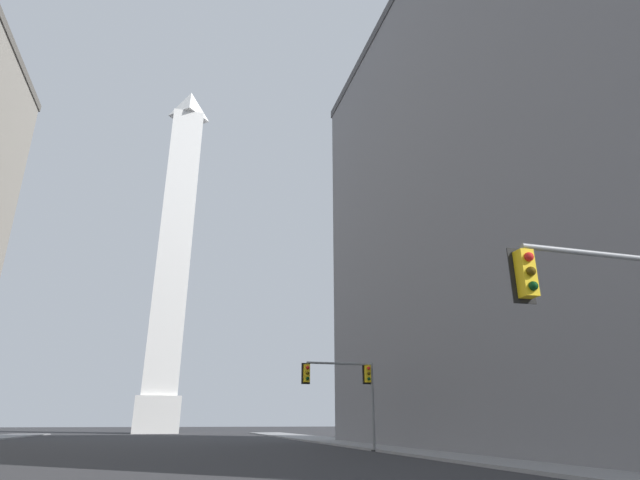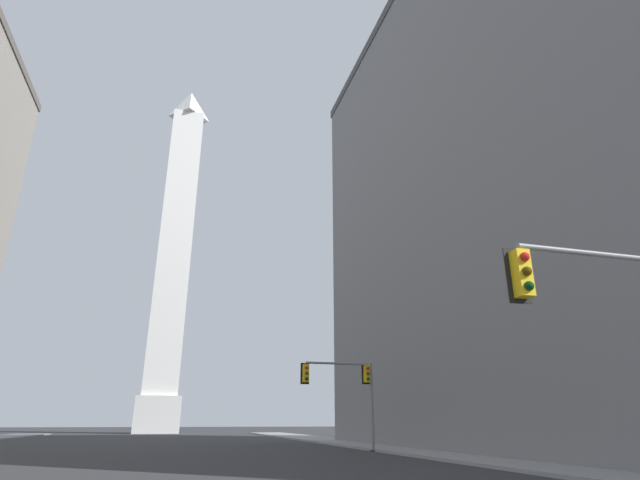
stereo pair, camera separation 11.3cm
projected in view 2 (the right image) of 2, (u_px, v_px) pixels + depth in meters
sidewalk_right at (401, 449)px, 33.14m from camera, size 5.00×105.32×0.15m
building_right at (538, 185)px, 37.74m from camera, size 19.75×42.16×37.25m
obelisk at (175, 249)px, 90.21m from camera, size 7.04×7.04×64.97m
traffic_light_mid_right at (348, 383)px, 32.33m from camera, size 4.95×0.52×5.44m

